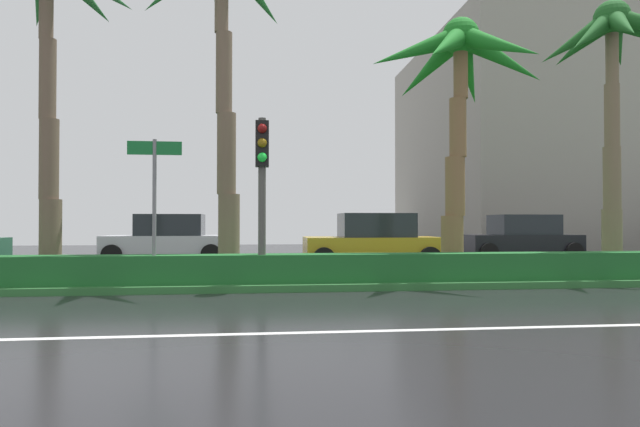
% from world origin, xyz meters
% --- Properties ---
extents(ground_plane, '(90.00, 42.00, 0.10)m').
position_xyz_m(ground_plane, '(0.00, 9.00, -0.05)').
color(ground_plane, black).
extents(near_lane_divider_stripe, '(81.00, 0.14, 0.01)m').
position_xyz_m(near_lane_divider_stripe, '(0.00, 2.00, 0.00)').
color(near_lane_divider_stripe, white).
rests_on(near_lane_divider_stripe, ground_plane).
extents(median_strip, '(85.50, 4.00, 0.15)m').
position_xyz_m(median_strip, '(0.00, 8.00, 0.07)').
color(median_strip, '#2D6B33').
rests_on(median_strip, ground_plane).
extents(median_hedge, '(76.50, 0.70, 0.60)m').
position_xyz_m(median_hedge, '(0.00, 6.60, 0.45)').
color(median_hedge, '#1E6028').
rests_on(median_hedge, median_strip).
extents(palm_tree_centre_left, '(4.02, 3.95, 7.75)m').
position_xyz_m(palm_tree_centre_left, '(-2.04, 7.67, 6.29)').
color(palm_tree_centre_left, brown).
rests_on(palm_tree_centre_left, median_strip).
extents(palm_tree_centre, '(4.72, 4.65, 8.40)m').
position_xyz_m(palm_tree_centre, '(1.81, 8.19, 6.81)').
color(palm_tree_centre, brown).
rests_on(palm_tree_centre, median_strip).
extents(palm_tree_centre_right, '(4.72, 4.36, 6.32)m').
position_xyz_m(palm_tree_centre_right, '(7.57, 7.74, 5.02)').
color(palm_tree_centre_right, brown).
rests_on(palm_tree_centre_right, median_strip).
extents(palm_tree_mid_right, '(3.81, 3.84, 7.02)m').
position_xyz_m(palm_tree_mid_right, '(11.75, 7.92, 5.73)').
color(palm_tree_mid_right, brown).
rests_on(palm_tree_mid_right, median_strip).
extents(traffic_signal_median_right, '(0.28, 0.43, 3.49)m').
position_xyz_m(traffic_signal_median_right, '(2.75, 6.43, 2.55)').
color(traffic_signal_median_right, '#4C4C47').
rests_on(traffic_signal_median_right, median_strip).
extents(street_name_sign, '(1.10, 0.08, 3.00)m').
position_xyz_m(street_name_sign, '(0.54, 6.45, 2.08)').
color(street_name_sign, slate).
rests_on(street_name_sign, median_strip).
extents(car_in_traffic_second, '(4.30, 2.02, 1.72)m').
position_xyz_m(car_in_traffic_second, '(-0.55, 14.87, 0.83)').
color(car_in_traffic_second, silver).
rests_on(car_in_traffic_second, ground_plane).
extents(car_in_traffic_third, '(4.30, 2.02, 1.72)m').
position_xyz_m(car_in_traffic_third, '(6.34, 12.08, 0.83)').
color(car_in_traffic_third, '#B28C1E').
rests_on(car_in_traffic_third, ground_plane).
extents(car_in_traffic_fourth, '(4.30, 2.02, 1.72)m').
position_xyz_m(car_in_traffic_fourth, '(12.70, 14.72, 0.83)').
color(car_in_traffic_fourth, black).
rests_on(car_in_traffic_fourth, ground_plane).
extents(building_far_right, '(17.20, 15.64, 12.27)m').
position_xyz_m(building_far_right, '(21.43, 26.57, 6.13)').
color(building_far_right, gray).
rests_on(building_far_right, ground_plane).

